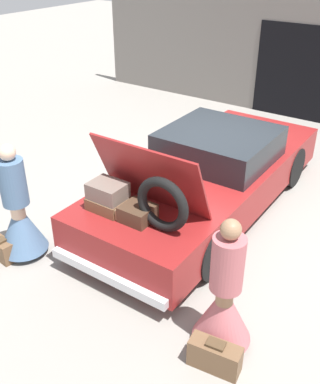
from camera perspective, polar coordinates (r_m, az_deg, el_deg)
name	(u,v)px	position (r m, az deg, el deg)	size (l,w,h in m)	color
ground_plane	(207,207)	(7.50, 5.94, -1.88)	(40.00, 40.00, 0.00)	gray
garage_wall_back	(316,62)	(11.34, 19.21, 15.32)	(12.00, 0.14, 2.80)	slate
car	(208,176)	(7.21, 6.12, 2.01)	(1.92, 5.07, 1.74)	maroon
person_left	(19,217)	(6.41, -17.46, -3.07)	(0.67, 0.67, 1.67)	beige
person_right	(224,303)	(4.90, 8.12, -13.75)	(0.65, 0.65, 1.60)	#997051
suitcase_beside_left_person	(3,250)	(6.61, -19.32, -6.93)	(0.40, 0.23, 0.33)	brown
suitcase_beside_right_person	(215,356)	(4.94, 6.96, -19.97)	(0.57, 0.28, 0.36)	brown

